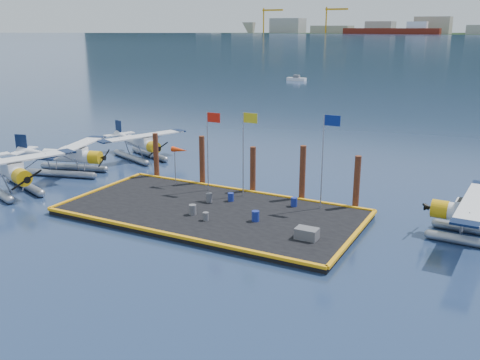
% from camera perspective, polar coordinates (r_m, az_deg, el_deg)
% --- Properties ---
extents(ground, '(4000.00, 4000.00, 0.00)m').
position_cam_1_polar(ground, '(36.72, -3.10, -3.80)').
color(ground, navy).
rests_on(ground, ground).
extents(dock, '(20.00, 10.00, 0.40)m').
position_cam_1_polar(dock, '(36.66, -3.11, -3.50)').
color(dock, black).
rests_on(dock, ground).
extents(dock_bumpers, '(20.25, 10.25, 0.18)m').
position_cam_1_polar(dock_bumpers, '(36.56, -3.11, -3.07)').
color(dock_bumpers, orange).
rests_on(dock_bumpers, dock).
extents(seaplane_a, '(9.34, 9.93, 3.57)m').
position_cam_1_polar(seaplane_a, '(44.97, -23.35, 0.69)').
color(seaplane_a, gray).
rests_on(seaplane_a, ground).
extents(seaplane_b, '(8.67, 9.35, 3.32)m').
position_cam_1_polar(seaplane_b, '(48.77, -17.62, 2.26)').
color(seaplane_b, gray).
rests_on(seaplane_b, ground).
extents(seaplane_c, '(8.40, 8.87, 3.22)m').
position_cam_1_polar(seaplane_c, '(52.63, -10.46, 3.68)').
color(seaplane_c, gray).
rests_on(seaplane_c, ground).
extents(drum_0, '(0.46, 0.46, 0.65)m').
position_cam_1_polar(drum_0, '(38.14, -3.32, -1.89)').
color(drum_0, '#56565A').
rests_on(drum_0, dock).
extents(drum_1, '(0.39, 0.39, 0.55)m').
position_cam_1_polar(drum_1, '(34.60, -3.67, -3.89)').
color(drum_1, '#56565A').
rests_on(drum_1, dock).
extents(drum_2, '(0.48, 0.48, 0.68)m').
position_cam_1_polar(drum_2, '(34.41, 1.67, -3.86)').
color(drum_2, navy).
rests_on(drum_2, dock).
extents(drum_3, '(0.49, 0.49, 0.69)m').
position_cam_1_polar(drum_3, '(35.68, -5.07, -3.17)').
color(drum_3, '#56565A').
rests_on(drum_3, dock).
extents(drum_4, '(0.45, 0.45, 0.63)m').
position_cam_1_polar(drum_4, '(37.36, 5.78, -2.35)').
color(drum_4, navy).
rests_on(drum_4, dock).
extents(drum_5, '(0.42, 0.42, 0.60)m').
position_cam_1_polar(drum_5, '(38.29, -0.99, -1.83)').
color(drum_5, navy).
rests_on(drum_5, dock).
extents(crate, '(1.32, 0.88, 0.66)m').
position_cam_1_polar(crate, '(31.86, 7.14, -5.68)').
color(crate, '#56565A').
rests_on(crate, dock).
extents(flagpole_red, '(1.14, 0.08, 6.00)m').
position_cam_1_polar(flagpole_red, '(39.81, -3.24, 4.35)').
color(flagpole_red, '#94939B').
rests_on(flagpole_red, dock).
extents(flagpole_yellow, '(1.14, 0.08, 6.20)m').
position_cam_1_polar(flagpole_yellow, '(38.35, 0.61, 4.11)').
color(flagpole_yellow, '#94939B').
rests_on(flagpole_yellow, dock).
extents(flagpole_blue, '(1.14, 0.08, 6.50)m').
position_cam_1_polar(flagpole_blue, '(36.04, 9.14, 3.40)').
color(flagpole_blue, '#94939B').
rests_on(flagpole_blue, dock).
extents(windsock, '(1.40, 0.44, 3.12)m').
position_cam_1_polar(windsock, '(41.50, -6.46, 3.11)').
color(windsock, '#94939B').
rests_on(windsock, dock).
extents(piling_0, '(0.44, 0.44, 4.00)m').
position_cam_1_polar(piling_0, '(45.02, -8.94, 2.44)').
color(piling_0, '#462114').
rests_on(piling_0, ground).
extents(piling_1, '(0.44, 0.44, 4.20)m').
position_cam_1_polar(piling_1, '(42.52, -4.06, 1.93)').
color(piling_1, '#462114').
rests_on(piling_1, ground).
extents(piling_2, '(0.44, 0.44, 3.80)m').
position_cam_1_polar(piling_2, '(40.45, 1.38, 0.93)').
color(piling_2, '#462114').
rests_on(piling_2, ground).
extents(piling_3, '(0.44, 0.44, 4.30)m').
position_cam_1_polar(piling_3, '(38.84, 6.68, 0.56)').
color(piling_3, '#462114').
rests_on(piling_3, ground).
extents(piling_4, '(0.44, 0.44, 4.00)m').
position_cam_1_polar(piling_4, '(37.69, 12.34, -0.43)').
color(piling_4, '#462114').
rests_on(piling_4, ground).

